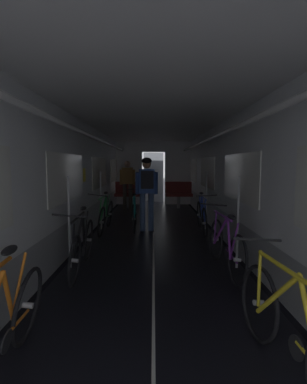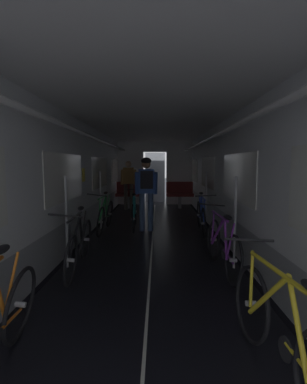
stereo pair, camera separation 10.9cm
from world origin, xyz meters
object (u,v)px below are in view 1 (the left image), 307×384
object	(u,v)px
bicycle_yellow	(292,331)
bicycle_black	(82,245)
bicycle_green	(106,216)
bicycle_purple	(225,245)
bench_seat_far_left	(128,192)
bench_seat_far_right	(178,192)
bicycle_blue	(202,216)
bicycle_teal_in_aisle	(134,213)
person_cyclist_aisle	(147,186)
bicycle_orange	(1,334)
person_standing_near_bench	(127,182)

from	to	relation	value
bicycle_yellow	bicycle_black	distance (m)	2.97
bicycle_green	bicycle_purple	xyz separation A→B (m)	(2.18, -2.46, 0.00)
bench_seat_far_left	bench_seat_far_right	size ratio (longest dim) A/B	1.00
bicycle_blue	bicycle_yellow	distance (m)	4.51
bench_seat_far_right	bicycle_teal_in_aisle	size ratio (longest dim) A/B	0.58
bench_seat_far_right	bicycle_teal_in_aisle	bearing A→B (deg)	-112.38
bicycle_black	bicycle_teal_in_aisle	distance (m)	2.85
bench_seat_far_left	bicycle_black	bearing A→B (deg)	-91.37
bicycle_blue	bench_seat_far_right	bearing A→B (deg)	93.18
bicycle_black	person_cyclist_aisle	size ratio (longest dim) A/B	0.98
bench_seat_far_left	bicycle_teal_in_aisle	distance (m)	3.35
bench_seat_far_left	bicycle_blue	world-z (taller)	bench_seat_far_left
bicycle_black	bicycle_teal_in_aisle	world-z (taller)	bicycle_black
bicycle_green	bench_seat_far_left	bearing A→B (deg)	86.63
bicycle_blue	bicycle_teal_in_aisle	bearing A→B (deg)	164.02
bicycle_purple	person_cyclist_aisle	bearing A→B (deg)	115.79
bicycle_yellow	bicycle_teal_in_aisle	size ratio (longest dim) A/B	1.00
bicycle_orange	bicycle_black	size ratio (longest dim) A/B	1.00
bicycle_orange	bicycle_green	distance (m)	4.66
bicycle_black	bicycle_green	bearing A→B (deg)	91.58
person_standing_near_bench	bicycle_green	bearing A→B (deg)	-93.80
bicycle_green	person_cyclist_aisle	size ratio (longest dim) A/B	0.98
bench_seat_far_left	bench_seat_far_right	xyz separation A→B (m)	(1.80, 0.00, 0.00)
bicycle_purple	person_cyclist_aisle	world-z (taller)	person_cyclist_aisle
bench_seat_far_left	bicycle_black	xyz separation A→B (m)	(-0.15, -6.11, -0.19)
person_cyclist_aisle	bench_seat_far_right	bearing A→B (deg)	73.58
person_cyclist_aisle	bicycle_teal_in_aisle	size ratio (longest dim) A/B	1.02
bench_seat_far_left	person_cyclist_aisle	size ratio (longest dim) A/B	0.57
bench_seat_far_right	bicycle_orange	world-z (taller)	bicycle_orange
bench_seat_far_left	person_cyclist_aisle	distance (m)	3.69
bench_seat_far_right	bicycle_blue	distance (m)	3.77
bench_seat_far_left	bicycle_green	xyz separation A→B (m)	(-0.21, -3.64, -0.19)
bicycle_blue	bicycle_black	world-z (taller)	bicycle_black
bicycle_blue	person_standing_near_bench	distance (m)	3.98
bicycle_teal_in_aisle	bench_seat_far_left	bearing A→B (deg)	97.50
bicycle_orange	bench_seat_far_right	bearing A→B (deg)	76.59
bicycle_green	bicycle_purple	size ratio (longest dim) A/B	1.00
bicycle_blue	bench_seat_far_left	bearing A→B (deg)	118.10
bench_seat_far_right	person_cyclist_aisle	size ratio (longest dim) A/B	0.57
bicycle_green	bicycle_teal_in_aisle	distance (m)	0.73
bicycle_purple	bicycle_teal_in_aisle	world-z (taller)	bicycle_purple
bicycle_green	bicycle_yellow	bearing A→B (deg)	-65.53
person_standing_near_bench	person_cyclist_aisle	bearing A→B (deg)	-76.93
bench_seat_far_right	person_standing_near_bench	xyz separation A→B (m)	(-1.80, -0.38, 0.41)
bicycle_orange	bicycle_teal_in_aisle	bearing A→B (deg)	82.97
bench_seat_far_left	bicycle_yellow	size ratio (longest dim) A/B	0.58
bicycle_orange	bicycle_teal_in_aisle	xyz separation A→B (m)	(0.61, 4.98, 0.00)
bicycle_green	bench_seat_far_right	bearing A→B (deg)	61.03
bicycle_yellow	bicycle_purple	xyz separation A→B (m)	(0.07, 2.17, -0.00)
bench_seat_far_left	bench_seat_far_right	bearing A→B (deg)	0.00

